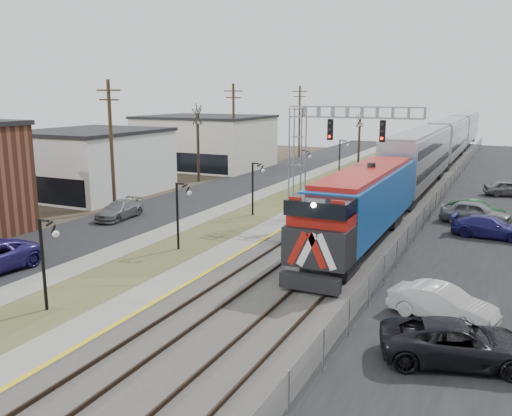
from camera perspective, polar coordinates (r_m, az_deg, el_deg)
The scene contains 22 objects.
street_west at distance 50.03m, azimuth -4.61°, elevation 1.64°, with size 7.00×120.00×0.04m, color black.
sidewalk at distance 47.96m, azimuth 0.05°, elevation 1.25°, with size 2.00×120.00×0.08m, color gray.
grass_median at distance 46.78m, azimuth 3.38°, elevation 0.94°, with size 4.00×120.00×0.06m, color #4C532C.
platform at distance 45.75m, azimuth 6.86°, elevation 0.74°, with size 2.00×120.00×0.24m, color gray.
ballast_bed at distance 44.46m, azimuth 12.97°, elevation 0.16°, with size 8.00×120.00×0.20m, color #595651.
platform_edge at distance 45.46m, azimuth 7.92°, elevation 0.80°, with size 0.24×120.00×0.01m, color gold.
track_near at distance 44.88m, azimuth 10.50°, elevation 0.60°, with size 1.58×120.00×0.15m.
track_far at distance 44.14m, azimuth 14.88°, elevation 0.21°, with size 1.58×120.00×0.15m.
train at distance 66.92m, azimuth 18.83°, elevation 6.17°, with size 3.00×85.85×5.33m.
signal_gantry at distance 37.68m, azimuth 6.85°, elevation 6.74°, with size 9.00×1.07×8.15m.
lampposts at distance 31.83m, azimuth -7.98°, elevation -0.81°, with size 0.14×62.14×4.00m.
utility_poles at distance 42.93m, azimuth -14.96°, elevation 6.27°, with size 0.28×80.28×10.00m.
fence at distance 43.65m, azimuth 18.40°, elevation 0.57°, with size 0.04×120.00×1.60m, color gray.
buildings_west at distance 47.05m, azimuth -21.53°, elevation 3.87°, with size 14.00×67.00×7.00m.
bare_trees at distance 53.56m, azimuth -3.65°, elevation 5.24°, with size 12.30×42.30×5.95m.
car_lot_b at distance 23.30m, azimuth 19.02°, elevation -9.57°, with size 1.47×4.22×1.39m, color silver.
car_lot_c at distance 20.03m, azimuth 20.48°, elevation -13.24°, with size 2.38×5.17×1.44m, color black.
car_lot_d at distance 37.28m, azimuth 23.39°, elevation -1.90°, with size 1.88×4.63×1.34m, color navy.
car_lot_e at distance 40.68m, azimuth 22.11°, elevation -0.51°, with size 1.89×4.71×1.60m, color slate.
car_lot_f at distance 42.55m, azimuth 22.14°, elevation -0.19°, with size 1.39×3.98×1.31m, color #0D411B.
car_street_b at distance 40.56m, azimuth -14.18°, elevation -0.25°, with size 1.80×4.42×1.28m, color slate.
car_lot_g at distance 53.01m, azimuth 24.98°, elevation 1.86°, with size 1.60×3.99×1.36m, color gray.
Camera 1 is at (13.18, -7.58, 9.01)m, focal length 38.00 mm.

